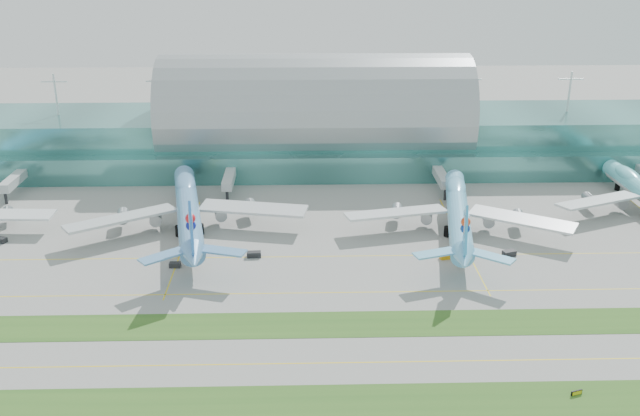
{
  "coord_description": "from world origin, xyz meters",
  "views": [
    {
      "loc": [
        -5.25,
        -144.35,
        86.08
      ],
      "look_at": [
        0.0,
        55.0,
        9.0
      ],
      "focal_mm": 40.0,
      "sensor_mm": 36.0,
      "label": 1
    }
  ],
  "objects_px": {
    "airliner_b": "(188,208)",
    "airliner_c": "(458,211)",
    "terminal": "(315,128)",
    "taxiway_sign_east": "(577,393)"
  },
  "relations": [
    {
      "from": "airliner_b",
      "to": "airliner_c",
      "type": "bearing_deg",
      "value": -13.0
    },
    {
      "from": "terminal",
      "to": "airliner_b",
      "type": "relative_size",
      "value": 4.08
    },
    {
      "from": "airliner_c",
      "to": "airliner_b",
      "type": "bearing_deg",
      "value": -172.9
    },
    {
      "from": "airliner_b",
      "to": "airliner_c",
      "type": "xyz_separation_m",
      "value": [
        82.98,
        -3.67,
        -0.4
      ]
    },
    {
      "from": "airliner_c",
      "to": "terminal",
      "type": "bearing_deg",
      "value": 130.35
    },
    {
      "from": "terminal",
      "to": "taxiway_sign_east",
      "type": "bearing_deg",
      "value": -72.49
    },
    {
      "from": "airliner_c",
      "to": "taxiway_sign_east",
      "type": "distance_m",
      "value": 84.65
    },
    {
      "from": "airliner_b",
      "to": "airliner_c",
      "type": "relative_size",
      "value": 1.06
    },
    {
      "from": "terminal",
      "to": "airliner_b",
      "type": "height_order",
      "value": "terminal"
    },
    {
      "from": "airliner_b",
      "to": "airliner_c",
      "type": "height_order",
      "value": "airliner_b"
    }
  ]
}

